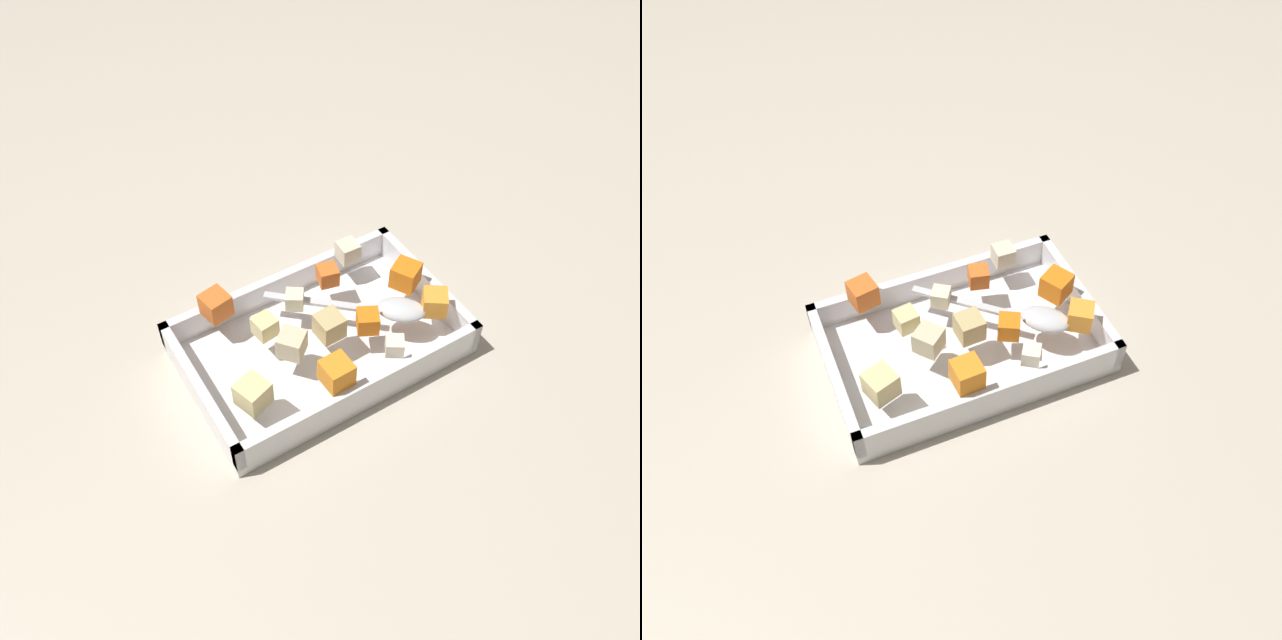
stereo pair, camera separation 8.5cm
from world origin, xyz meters
The scene contains 16 objects.
ground_plane centered at (0.00, 0.00, 0.00)m, with size 4.00×4.00×0.00m, color #BCB29E.
baking_dish centered at (0.01, -0.02, 0.02)m, with size 0.35×0.22×0.05m.
carrot_chunk_near_spoon centered at (-0.04, -0.08, 0.07)m, with size 0.03×0.03×0.03m, color orange.
carrot_chunk_near_right centered at (0.04, 0.07, 0.07)m, with size 0.03×0.03×0.03m, color orange.
carrot_chunk_under_handle centered at (-0.04, 0.02, 0.07)m, with size 0.03×0.03×0.03m, color orange.
carrot_chunk_corner_ne centered at (0.12, -0.10, 0.07)m, with size 0.03×0.03×0.03m, color orange.
carrot_chunk_front_center centered at (-0.12, -0.02, 0.07)m, with size 0.03×0.03×0.03m, color orange.
carrot_chunk_heap_side centered at (-0.13, 0.04, 0.07)m, with size 0.03×0.03×0.03m, color orange.
potato_chunk_near_left centered at (0.06, 0.00, 0.07)m, with size 0.03×0.03×0.03m, color beige.
potato_chunk_center centered at (0.01, 0.00, 0.07)m, with size 0.03×0.03×0.03m, color tan.
potato_chunk_far_left centered at (0.02, -0.06, 0.07)m, with size 0.02×0.02×0.02m, color beige.
potato_chunk_corner_nw centered at (0.14, 0.04, 0.07)m, with size 0.03×0.03×0.03m, color #E0CC89.
potato_chunk_mid_left centered at (0.08, -0.04, 0.07)m, with size 0.03×0.03×0.03m, color #E0CC89.
parsnip_chunk_far_right centered at (-0.08, -0.10, 0.07)m, with size 0.03×0.03×0.03m, color beige.
parsnip_chunk_rim_edge centered at (-0.04, 0.06, 0.07)m, with size 0.02×0.02×0.02m, color silver.
serving_spoon centered at (-0.07, 0.01, 0.06)m, with size 0.17×0.16×0.02m.
Camera 2 is at (0.22, 0.49, 0.72)m, focal length 37.96 mm.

